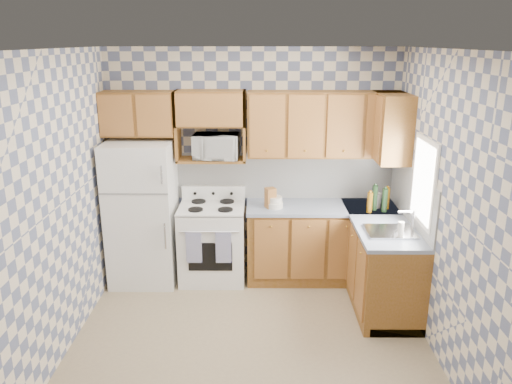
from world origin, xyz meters
TOP-DOWN VIEW (x-y plane):
  - floor at (0.00, 0.00)m, footprint 3.40×3.40m
  - back_wall at (0.00, 1.60)m, footprint 3.40×0.02m
  - right_wall at (1.70, 0.00)m, footprint 0.02×3.20m
  - backsplash_back at (0.40, 1.59)m, footprint 2.60×0.02m
  - backsplash_right at (1.69, 0.80)m, footprint 0.02×1.60m
  - refrigerator at (-1.27, 1.25)m, footprint 0.75×0.70m
  - stove_body at (-0.47, 1.28)m, footprint 0.76×0.65m
  - cooktop at (-0.47, 1.28)m, footprint 0.76×0.65m
  - backguard at (-0.47, 1.55)m, footprint 0.76×0.08m
  - dish_towel_left at (-0.65, 0.93)m, footprint 0.17×0.02m
  - dish_towel_right at (-0.32, 0.93)m, footprint 0.17×0.02m
  - base_cabinets_back at (0.82, 1.30)m, footprint 1.75×0.60m
  - base_cabinets_right at (1.40, 0.80)m, footprint 0.60×1.60m
  - countertop_back at (0.82, 1.30)m, footprint 1.77×0.63m
  - countertop_right at (1.40, 0.80)m, footprint 0.63×1.60m
  - upper_cabinets_back at (0.82, 1.44)m, footprint 1.75×0.33m
  - upper_cabinets_fridge at (-1.29, 1.44)m, footprint 0.82×0.33m
  - upper_cabinets_right at (1.53, 1.25)m, footprint 0.33×0.70m
  - microwave_shelf at (-0.47, 1.44)m, footprint 0.80×0.33m
  - microwave at (-0.41, 1.43)m, footprint 0.54×0.38m
  - sink at (1.40, 0.45)m, footprint 0.48×0.40m
  - window at (1.69, 0.45)m, footprint 0.02×0.66m
  - bottle_0 at (1.39, 1.15)m, footprint 0.06×0.06m
  - bottle_1 at (1.49, 1.09)m, footprint 0.06×0.06m
  - bottle_2 at (1.54, 1.19)m, footprint 0.06×0.06m
  - bottle_3 at (1.32, 1.07)m, footprint 0.06×0.06m
  - knife_block at (0.21, 1.22)m, footprint 0.14×0.14m
  - electric_kettle at (1.42, 1.25)m, footprint 0.13×0.13m
  - food_containers at (0.26, 1.22)m, footprint 0.20×0.20m
  - soap_bottle at (1.46, 0.29)m, footprint 0.06×0.06m

SIDE VIEW (x-z plane):
  - floor at x=0.00m, z-range 0.00..0.00m
  - base_cabinets_back at x=0.82m, z-range 0.00..0.88m
  - base_cabinets_right at x=1.40m, z-range 0.00..0.88m
  - stove_body at x=-0.47m, z-range 0.00..0.90m
  - dish_towel_left at x=-0.65m, z-range 0.36..0.73m
  - dish_towel_right at x=-0.32m, z-range 0.36..0.73m
  - refrigerator at x=-1.27m, z-range 0.00..1.68m
  - countertop_back at x=0.82m, z-range 0.88..0.92m
  - countertop_right at x=1.40m, z-range 0.88..0.92m
  - cooktop at x=-0.47m, z-range 0.89..0.92m
  - sink at x=1.40m, z-range 0.91..0.94m
  - food_containers at x=0.26m, z-range 0.92..1.05m
  - backguard at x=-0.47m, z-range 0.92..1.08m
  - electric_kettle at x=1.42m, z-range 0.92..1.09m
  - soap_bottle at x=1.46m, z-range 0.92..1.09m
  - bottle_3 at x=1.32m, z-range 0.92..1.15m
  - knife_block at x=0.21m, z-range 0.92..1.16m
  - bottle_2 at x=1.54m, z-range 0.92..1.17m
  - bottle_1 at x=1.49m, z-range 0.92..1.19m
  - bottle_0 at x=1.39m, z-range 0.92..1.20m
  - backsplash_back at x=0.40m, z-range 0.92..1.48m
  - backsplash_right at x=1.69m, z-range 0.92..1.48m
  - back_wall at x=0.00m, z-range 0.00..2.70m
  - right_wall at x=1.70m, z-range 0.00..2.70m
  - microwave_shelf at x=-0.47m, z-range 1.42..1.45m
  - window at x=1.69m, z-range 1.02..1.88m
  - microwave at x=-0.41m, z-range 1.45..1.74m
  - upper_cabinets_back at x=0.82m, z-range 1.48..2.22m
  - upper_cabinets_right at x=1.53m, z-range 1.48..2.22m
  - upper_cabinets_fridge at x=-1.29m, z-range 1.72..2.22m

